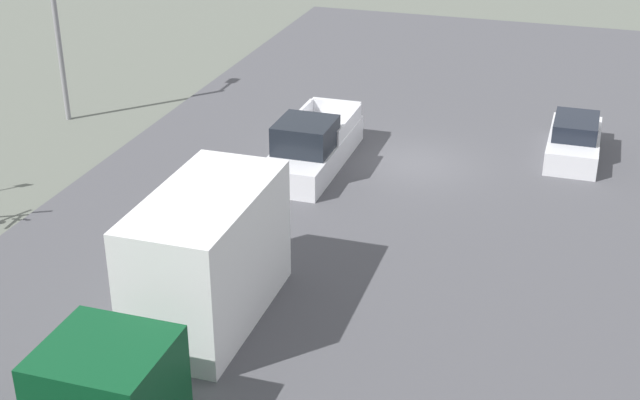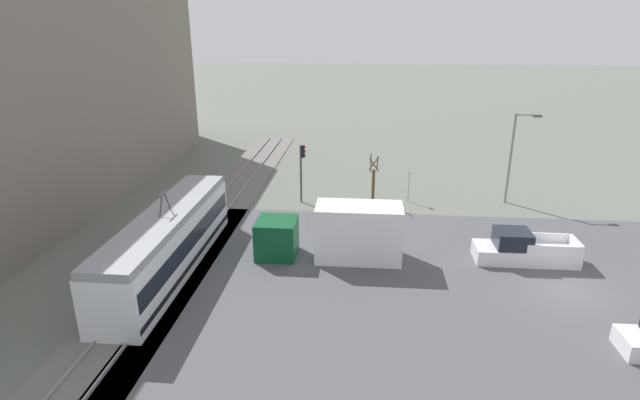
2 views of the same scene
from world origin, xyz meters
name	(u,v)px [view 1 (image 1 of 2)]	position (x,y,z in m)	size (l,w,h in m)	color
ground_plane	(413,166)	(0.00, 0.00, 0.00)	(320.00, 320.00, 0.00)	#60665B
road_surface	(413,165)	(0.00, 0.00, 0.04)	(20.87, 42.22, 0.08)	#4C4C51
box_truck	(188,285)	(2.78, 12.12, 1.62)	(2.47, 8.58, 3.34)	#0C4723
pickup_truck	(312,147)	(3.28, 1.28, 0.80)	(2.01, 5.80, 1.90)	silver
sedan_car_0	(574,140)	(-5.24, -2.44, 0.66)	(1.74, 4.21, 1.41)	silver
street_lamp_near_crossing	(59,14)	(13.98, -0.69, 4.13)	(0.36, 1.95, 7.05)	gray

